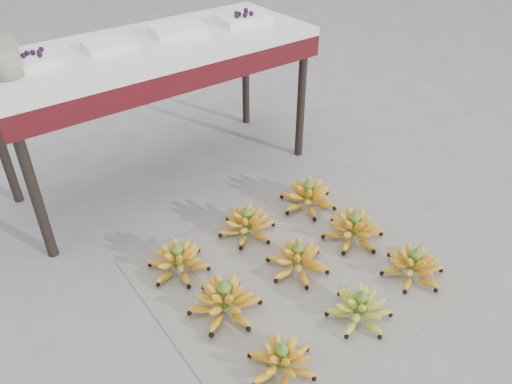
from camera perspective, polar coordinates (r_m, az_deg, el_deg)
ground at (r=2.26m, az=4.13°, el=-8.56°), size 60.00×60.00×0.00m
newspaper_mat at (r=2.23m, az=4.86°, el=-9.23°), size 1.28×1.08×0.01m
bunch_front_left at (r=1.86m, az=2.93°, el=-18.70°), size 0.26×0.26×0.15m
bunch_front_center at (r=2.05m, az=11.76°, el=-12.89°), size 0.33×0.33×0.16m
bunch_front_right at (r=2.28m, az=17.50°, el=-8.03°), size 0.28×0.28×0.16m
bunch_mid_left at (r=2.03m, az=-3.59°, el=-12.27°), size 0.36×0.36×0.18m
bunch_mid_center at (r=2.21m, az=4.79°, el=-7.72°), size 0.35×0.35×0.17m
bunch_mid_right at (r=2.40m, az=11.04°, el=-4.17°), size 0.29×0.29×0.17m
bunch_back_left at (r=2.22m, az=-8.86°, el=-7.77°), size 0.29×0.29×0.16m
bunch_back_center at (r=2.39m, az=-1.01°, el=-3.68°), size 0.36×0.36×0.17m
bunch_back_right at (r=2.58m, az=5.98°, el=-0.49°), size 0.38×0.38×0.18m
vendor_table at (r=2.59m, az=-11.52°, el=14.64°), size 1.61×0.64×0.77m
tray_far_left at (r=2.40m, az=-24.35°, el=13.42°), size 0.24×0.18×0.06m
tray_left at (r=2.50m, az=-16.44°, el=15.80°), size 0.24×0.18×0.04m
tray_right at (r=2.64m, az=-8.93°, el=17.83°), size 0.28×0.22×0.04m
tray_far_right at (r=2.80m, az=-1.43°, el=19.23°), size 0.28×0.22×0.07m
glass_jar at (r=2.31m, az=-26.99°, el=13.62°), size 0.15×0.15×0.17m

